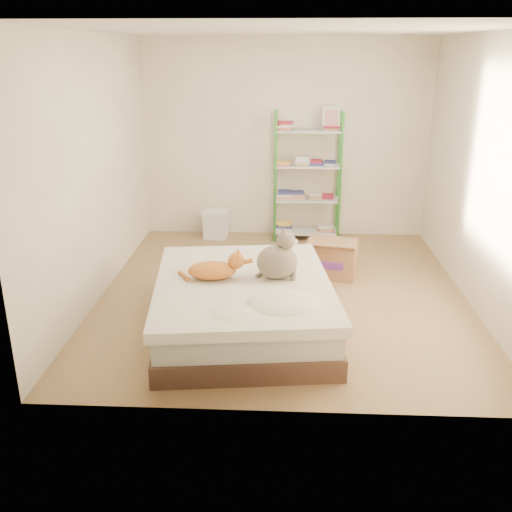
# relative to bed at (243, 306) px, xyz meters

# --- Properties ---
(room) EXTENTS (3.81, 4.21, 2.61)m
(room) POSITION_rel_bed_xyz_m (0.36, 0.87, 1.05)
(room) COLOR #997C56
(room) RESTS_ON ground
(bed) EXTENTS (1.76, 2.10, 0.49)m
(bed) POSITION_rel_bed_xyz_m (0.00, 0.00, 0.00)
(bed) COLOR brown
(bed) RESTS_ON ground
(orange_cat) EXTENTS (0.53, 0.32, 0.21)m
(orange_cat) POSITION_rel_bed_xyz_m (-0.28, 0.03, 0.35)
(orange_cat) COLOR orange
(orange_cat) RESTS_ON bed
(grey_cat) EXTENTS (0.42, 0.36, 0.45)m
(grey_cat) POSITION_rel_bed_xyz_m (0.30, 0.08, 0.47)
(grey_cat) COLOR gray
(grey_cat) RESTS_ON bed
(shelf_unit) EXTENTS (0.88, 0.36, 1.74)m
(shelf_unit) POSITION_rel_bed_xyz_m (0.66, 2.75, 0.58)
(shelf_unit) COLOR #388F35
(shelf_unit) RESTS_ON ground
(cardboard_box) EXTENTS (0.64, 0.64, 0.45)m
(cardboard_box) POSITION_rel_bed_xyz_m (0.91, 1.43, -0.05)
(cardboard_box) COLOR tan
(cardboard_box) RESTS_ON ground
(white_bin) EXTENTS (0.36, 0.33, 0.37)m
(white_bin) POSITION_rel_bed_xyz_m (-0.57, 2.72, -0.06)
(white_bin) COLOR silver
(white_bin) RESTS_ON ground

